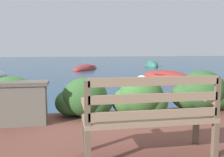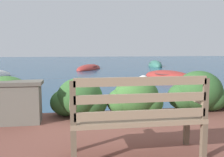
# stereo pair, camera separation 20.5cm
# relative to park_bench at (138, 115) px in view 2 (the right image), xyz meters

# --- Properties ---
(ground_plane) EXTENTS (80.00, 80.00, 0.00)m
(ground_plane) POSITION_rel_park_bench_xyz_m (-0.20, 2.14, -0.70)
(ground_plane) COLOR navy
(park_bench) EXTENTS (1.49, 0.48, 0.93)m
(park_bench) POSITION_rel_park_bench_xyz_m (0.00, 0.00, 0.00)
(park_bench) COLOR brown
(park_bench) RESTS_ON patio_terrace
(hedge_clump_left) EXTENTS (1.10, 0.79, 0.75)m
(hedge_clump_left) POSITION_rel_park_bench_xyz_m (-1.86, 1.83, -0.16)
(hedge_clump_left) COLOR #38662D
(hedge_clump_left) RESTS_ON patio_terrace
(hedge_clump_centre) EXTENTS (1.03, 0.74, 0.70)m
(hedge_clump_centre) POSITION_rel_park_bench_xyz_m (-0.61, 1.84, -0.18)
(hedge_clump_centre) COLOR #2D5628
(hedge_clump_centre) RESTS_ON patio_terrace
(hedge_clump_right) EXTENTS (1.03, 0.74, 0.70)m
(hedge_clump_right) POSITION_rel_park_bench_xyz_m (0.42, 1.75, -0.18)
(hedge_clump_right) COLOR #38662D
(hedge_clump_right) RESTS_ON patio_terrace
(hedge_clump_far_right) EXTENTS (1.15, 0.83, 0.78)m
(hedge_clump_far_right) POSITION_rel_park_bench_xyz_m (1.72, 1.90, -0.14)
(hedge_clump_far_right) COLOR #2D5628
(hedge_clump_far_right) RESTS_ON patio_terrace
(rowboat_nearest) EXTENTS (2.45, 3.01, 0.67)m
(rowboat_nearest) POSITION_rel_park_bench_xyz_m (3.88, 8.88, -0.65)
(rowboat_nearest) COLOR #9E2D28
(rowboat_nearest) RESTS_ON ground_plane
(rowboat_far) EXTENTS (2.42, 3.30, 0.61)m
(rowboat_far) POSITION_rel_park_bench_xyz_m (0.39, 14.58, -0.65)
(rowboat_far) COLOR #9E2D28
(rowboat_far) RESTS_ON ground_plane
(rowboat_outer) EXTENTS (1.09, 2.40, 0.88)m
(rowboat_outer) POSITION_rel_park_bench_xyz_m (5.79, 16.49, -0.63)
(rowboat_outer) COLOR #336B5B
(rowboat_outer) RESTS_ON ground_plane
(mooring_buoy) EXTENTS (0.54, 0.54, 0.49)m
(mooring_buoy) POSITION_rel_park_bench_xyz_m (2.18, 7.33, -0.62)
(mooring_buoy) COLOR white
(mooring_buoy) RESTS_ON ground_plane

